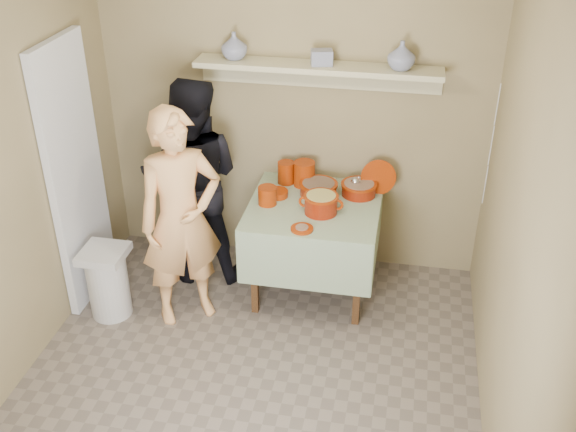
% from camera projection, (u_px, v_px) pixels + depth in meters
% --- Properties ---
extents(ground, '(3.50, 3.50, 0.00)m').
position_uv_depth(ground, '(243.00, 398.00, 4.35)').
color(ground, '#6D6056').
rests_on(ground, ground).
extents(tile_panel, '(0.06, 0.70, 2.00)m').
position_uv_depth(tile_panel, '(76.00, 176.00, 4.89)').
color(tile_panel, silver).
rests_on(tile_panel, ground).
extents(plate_stack_a, '(0.13, 0.13, 0.18)m').
position_uv_depth(plate_stack_a, '(286.00, 173.00, 5.28)').
color(plate_stack_a, maroon).
rests_on(plate_stack_a, serving_table).
extents(plate_stack_b, '(0.17, 0.17, 0.20)m').
position_uv_depth(plate_stack_b, '(304.00, 174.00, 5.23)').
color(plate_stack_b, maroon).
rests_on(plate_stack_b, serving_table).
extents(bowl_stack, '(0.14, 0.14, 0.14)m').
position_uv_depth(bowl_stack, '(267.00, 196.00, 4.98)').
color(bowl_stack, maroon).
rests_on(bowl_stack, serving_table).
extents(empty_bowl, '(0.16, 0.16, 0.05)m').
position_uv_depth(empty_bowl, '(277.00, 193.00, 5.11)').
color(empty_bowl, maroon).
rests_on(empty_bowl, serving_table).
extents(propped_lid, '(0.28, 0.12, 0.26)m').
position_uv_depth(propped_lid, '(378.00, 177.00, 5.14)').
color(propped_lid, maroon).
rests_on(propped_lid, serving_table).
extents(vase_right, '(0.25, 0.25, 0.20)m').
position_uv_depth(vase_right, '(402.00, 55.00, 4.68)').
color(vase_right, navy).
rests_on(vase_right, wall_shelf).
extents(vase_left, '(0.27, 0.27, 0.20)m').
position_uv_depth(vase_left, '(234.00, 46.00, 4.89)').
color(vase_left, navy).
rests_on(vase_left, wall_shelf).
extents(ceramic_box, '(0.17, 0.14, 0.11)m').
position_uv_depth(ceramic_box, '(322.00, 57.00, 4.79)').
color(ceramic_box, navy).
rests_on(ceramic_box, wall_shelf).
extents(person_cook, '(0.72, 0.67, 1.64)m').
position_uv_depth(person_cook, '(181.00, 219.00, 4.71)').
color(person_cook, '#EFAA67').
rests_on(person_cook, ground).
extents(person_helper, '(0.90, 0.75, 1.66)m').
position_uv_depth(person_helper, '(192.00, 182.00, 5.18)').
color(person_helper, black).
rests_on(person_helper, ground).
extents(room_shell, '(3.04, 3.54, 2.62)m').
position_uv_depth(room_shell, '(233.00, 175.00, 3.54)').
color(room_shell, '#908058').
rests_on(room_shell, ground).
extents(serving_table, '(0.97, 0.97, 0.76)m').
position_uv_depth(serving_table, '(314.00, 218.00, 5.07)').
color(serving_table, '#4C2D16').
rests_on(serving_table, ground).
extents(cazuela_meat_a, '(0.30, 0.30, 0.10)m').
position_uv_depth(cazuela_meat_a, '(318.00, 188.00, 5.12)').
color(cazuela_meat_a, '#651308').
rests_on(cazuela_meat_a, serving_table).
extents(cazuela_meat_b, '(0.28, 0.28, 0.10)m').
position_uv_depth(cazuela_meat_b, '(359.00, 188.00, 5.12)').
color(cazuela_meat_b, '#651308').
rests_on(cazuela_meat_b, serving_table).
extents(ladle, '(0.08, 0.26, 0.19)m').
position_uv_depth(ladle, '(355.00, 181.00, 5.10)').
color(ladle, silver).
rests_on(ladle, cazuela_meat_b).
extents(cazuela_rice, '(0.33, 0.25, 0.14)m').
position_uv_depth(cazuela_rice, '(321.00, 202.00, 4.86)').
color(cazuela_rice, '#651308').
rests_on(cazuela_rice, serving_table).
extents(front_plate, '(0.16, 0.16, 0.03)m').
position_uv_depth(front_plate, '(302.00, 229.00, 4.69)').
color(front_plate, maroon).
rests_on(front_plate, serving_table).
extents(wall_shelf, '(1.80, 0.25, 0.21)m').
position_uv_depth(wall_shelf, '(318.00, 69.00, 4.88)').
color(wall_shelf, '#C2BB90').
rests_on(wall_shelf, room_shell).
extents(trash_bin, '(0.32, 0.32, 0.56)m').
position_uv_depth(trash_bin, '(108.00, 282.00, 4.97)').
color(trash_bin, silver).
rests_on(trash_bin, ground).
extents(electrical_cord, '(0.01, 0.05, 0.90)m').
position_uv_depth(electrical_cord, '(491.00, 146.00, 4.74)').
color(electrical_cord, silver).
rests_on(electrical_cord, wall_shelf).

